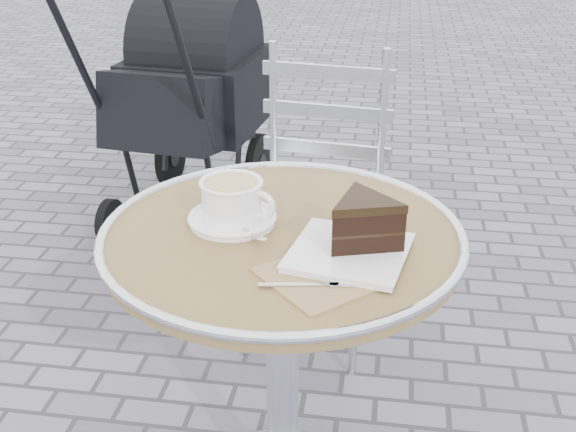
# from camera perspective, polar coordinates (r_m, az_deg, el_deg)

# --- Properties ---
(cafe_table) EXTENTS (0.72, 0.72, 0.74)m
(cafe_table) POSITION_cam_1_polar(r_m,az_deg,el_deg) (1.49, -0.45, -6.87)
(cafe_table) COLOR silver
(cafe_table) RESTS_ON ground
(cappuccino_set) EXTENTS (0.18, 0.19, 0.09)m
(cappuccino_set) POSITION_cam_1_polar(r_m,az_deg,el_deg) (1.43, -4.39, 0.92)
(cappuccino_set) COLOR white
(cappuccino_set) RESTS_ON cafe_table
(cake_plate_set) EXTENTS (0.29, 0.32, 0.11)m
(cake_plate_set) POSITION_cam_1_polar(r_m,az_deg,el_deg) (1.32, 5.69, -1.05)
(cake_plate_set) COLOR #957152
(cake_plate_set) RESTS_ON cafe_table
(bistro_chair) EXTENTS (0.45, 0.45, 0.90)m
(bistro_chair) POSITION_cam_1_polar(r_m,az_deg,el_deg) (2.21, 2.57, 4.20)
(bistro_chair) COLOR silver
(bistro_chair) RESTS_ON ground
(baby_stroller) EXTENTS (0.57, 1.06, 1.06)m
(baby_stroller) POSITION_cam_1_polar(r_m,az_deg,el_deg) (3.05, -7.78, 8.59)
(baby_stroller) COLOR black
(baby_stroller) RESTS_ON ground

